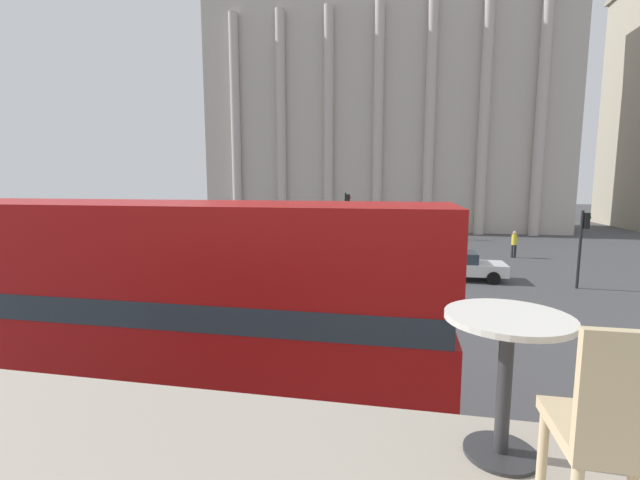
{
  "coord_description": "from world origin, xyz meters",
  "views": [
    {
      "loc": [
        0.32,
        -2.48,
        4.68
      ],
      "look_at": [
        -3.15,
        15.18,
        2.26
      ],
      "focal_mm": 24.0,
      "sensor_mm": 36.0,
      "label": 1
    }
  ],
  "objects_px": {
    "traffic_light_mid": "(583,238)",
    "traffic_light_near": "(205,247)",
    "cafe_dining_table": "(506,353)",
    "car_white": "(459,265)",
    "cafe_chair_0": "(623,431)",
    "double_decker_bus": "(155,302)",
    "plaza_building_left": "(382,107)",
    "traffic_light_far": "(346,214)",
    "pedestrian_yellow": "(514,242)",
    "pedestrian_blue": "(274,237)",
    "pedestrian_black": "(464,228)"
  },
  "relations": [
    {
      "from": "cafe_chair_0",
      "to": "pedestrian_yellow",
      "type": "distance_m",
      "value": 27.64
    },
    {
      "from": "cafe_dining_table",
      "to": "pedestrian_black",
      "type": "distance_m",
      "value": 34.74
    },
    {
      "from": "car_white",
      "to": "plaza_building_left",
      "type": "bearing_deg",
      "value": -74.08
    },
    {
      "from": "traffic_light_mid",
      "to": "traffic_light_far",
      "type": "relative_size",
      "value": 0.86
    },
    {
      "from": "pedestrian_black",
      "to": "pedestrian_yellow",
      "type": "xyz_separation_m",
      "value": [
        1.94,
        -8.12,
        -0.0
      ]
    },
    {
      "from": "traffic_light_far",
      "to": "pedestrian_black",
      "type": "bearing_deg",
      "value": 46.08
    },
    {
      "from": "plaza_building_left",
      "to": "pedestrian_black",
      "type": "height_order",
      "value": "plaza_building_left"
    },
    {
      "from": "car_white",
      "to": "pedestrian_black",
      "type": "height_order",
      "value": "pedestrian_black"
    },
    {
      "from": "double_decker_bus",
      "to": "cafe_chair_0",
      "type": "relative_size",
      "value": 12.12
    },
    {
      "from": "traffic_light_mid",
      "to": "car_white",
      "type": "relative_size",
      "value": 0.83
    },
    {
      "from": "traffic_light_near",
      "to": "traffic_light_far",
      "type": "bearing_deg",
      "value": 80.44
    },
    {
      "from": "traffic_light_near",
      "to": "cafe_dining_table",
      "type": "bearing_deg",
      "value": -57.05
    },
    {
      "from": "pedestrian_blue",
      "to": "pedestrian_black",
      "type": "height_order",
      "value": "pedestrian_blue"
    },
    {
      "from": "traffic_light_near",
      "to": "pedestrian_black",
      "type": "height_order",
      "value": "traffic_light_near"
    },
    {
      "from": "traffic_light_near",
      "to": "pedestrian_yellow",
      "type": "bearing_deg",
      "value": 50.58
    },
    {
      "from": "cafe_chair_0",
      "to": "traffic_light_near",
      "type": "distance_m",
      "value": 13.02
    },
    {
      "from": "traffic_light_far",
      "to": "pedestrian_yellow",
      "type": "xyz_separation_m",
      "value": [
        10.5,
        0.77,
        -1.66
      ]
    },
    {
      "from": "double_decker_bus",
      "to": "plaza_building_left",
      "type": "height_order",
      "value": "plaza_building_left"
    },
    {
      "from": "cafe_dining_table",
      "to": "cafe_chair_0",
      "type": "distance_m",
      "value": 0.64
    },
    {
      "from": "traffic_light_near",
      "to": "car_white",
      "type": "height_order",
      "value": "traffic_light_near"
    },
    {
      "from": "traffic_light_near",
      "to": "car_white",
      "type": "bearing_deg",
      "value": 44.94
    },
    {
      "from": "double_decker_bus",
      "to": "car_white",
      "type": "relative_size",
      "value": 2.63
    },
    {
      "from": "pedestrian_black",
      "to": "pedestrian_yellow",
      "type": "distance_m",
      "value": 8.35
    },
    {
      "from": "plaza_building_left",
      "to": "pedestrian_black",
      "type": "relative_size",
      "value": 21.22
    },
    {
      "from": "pedestrian_yellow",
      "to": "traffic_light_mid",
      "type": "bearing_deg",
      "value": -80.98
    },
    {
      "from": "pedestrian_yellow",
      "to": "cafe_dining_table",
      "type": "bearing_deg",
      "value": -101.04
    },
    {
      "from": "pedestrian_black",
      "to": "car_white",
      "type": "bearing_deg",
      "value": -31.8
    },
    {
      "from": "cafe_dining_table",
      "to": "car_white",
      "type": "xyz_separation_m",
      "value": [
        2.18,
        19.22,
        -3.15
      ]
    },
    {
      "from": "cafe_dining_table",
      "to": "traffic_light_mid",
      "type": "height_order",
      "value": "cafe_dining_table"
    },
    {
      "from": "double_decker_bus",
      "to": "cafe_dining_table",
      "type": "distance_m",
      "value": 7.39
    },
    {
      "from": "cafe_dining_table",
      "to": "pedestrian_yellow",
      "type": "distance_m",
      "value": 27.13
    },
    {
      "from": "cafe_dining_table",
      "to": "traffic_light_mid",
      "type": "relative_size",
      "value": 0.21
    },
    {
      "from": "cafe_dining_table",
      "to": "traffic_light_far",
      "type": "distance_m",
      "value": 25.82
    },
    {
      "from": "cafe_chair_0",
      "to": "traffic_light_far",
      "type": "xyz_separation_m",
      "value": [
        -4.42,
        26.04,
        -1.21
      ]
    },
    {
      "from": "car_white",
      "to": "pedestrian_yellow",
      "type": "relative_size",
      "value": 2.52
    },
    {
      "from": "plaza_building_left",
      "to": "traffic_light_mid",
      "type": "distance_m",
      "value": 29.88
    },
    {
      "from": "traffic_light_mid",
      "to": "traffic_light_near",
      "type": "bearing_deg",
      "value": -150.24
    },
    {
      "from": "cafe_dining_table",
      "to": "car_white",
      "type": "distance_m",
      "value": 19.6
    },
    {
      "from": "car_white",
      "to": "cafe_chair_0",
      "type": "bearing_deg",
      "value": 88.6
    },
    {
      "from": "plaza_building_left",
      "to": "traffic_light_mid",
      "type": "height_order",
      "value": "plaza_building_left"
    },
    {
      "from": "pedestrian_blue",
      "to": "pedestrian_yellow",
      "type": "xyz_separation_m",
      "value": [
        15.45,
        0.72,
        -0.06
      ]
    },
    {
      "from": "traffic_light_mid",
      "to": "car_white",
      "type": "xyz_separation_m",
      "value": [
        -5.05,
        0.9,
        -1.58
      ]
    },
    {
      "from": "cafe_dining_table",
      "to": "cafe_chair_0",
      "type": "height_order",
      "value": "cafe_chair_0"
    },
    {
      "from": "cafe_dining_table",
      "to": "pedestrian_blue",
      "type": "xyz_separation_m",
      "value": [
        -9.11,
        25.5,
        -2.84
      ]
    },
    {
      "from": "cafe_chair_0",
      "to": "car_white",
      "type": "height_order",
      "value": "cafe_chair_0"
    },
    {
      "from": "double_decker_bus",
      "to": "traffic_light_near",
      "type": "xyz_separation_m",
      "value": [
        -1.55,
        5.26,
        0.26
      ]
    },
    {
      "from": "double_decker_bus",
      "to": "cafe_dining_table",
      "type": "bearing_deg",
      "value": -51.07
    },
    {
      "from": "double_decker_bus",
      "to": "cafe_chair_0",
      "type": "height_order",
      "value": "double_decker_bus"
    },
    {
      "from": "cafe_dining_table",
      "to": "plaza_building_left",
      "type": "bearing_deg",
      "value": 93.94
    },
    {
      "from": "plaza_building_left",
      "to": "traffic_light_mid",
      "type": "bearing_deg",
      "value": -68.5
    }
  ]
}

